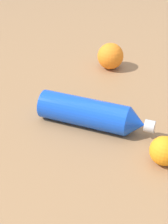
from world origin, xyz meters
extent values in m
plane|color=olive|center=(0.00, 0.00, 0.00)|extent=(2.40, 2.40, 0.00)
cylinder|color=blue|center=(0.05, 0.03, 0.03)|extent=(0.22, 0.15, 0.07)
cone|color=blue|center=(-0.07, -0.02, 0.03)|extent=(0.06, 0.08, 0.07)
cylinder|color=#B2B7BF|center=(-0.09, -0.03, 0.03)|extent=(0.03, 0.03, 0.03)
sphere|color=orange|center=(0.21, -0.24, 0.04)|extent=(0.08, 0.08, 0.08)
sphere|color=orange|center=(-0.16, 0.01, 0.03)|extent=(0.06, 0.06, 0.06)
camera|label=1|loc=(-0.41, 0.48, 0.47)|focal=52.72mm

